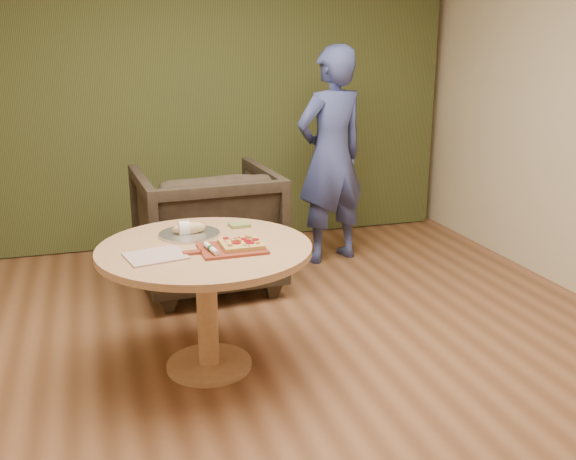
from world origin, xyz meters
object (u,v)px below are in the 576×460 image
at_px(serving_tray, 189,234).
at_px(person_standing, 331,156).
at_px(cutlery_roll, 211,248).
at_px(armchair, 206,222).
at_px(pedestal_table, 206,269).
at_px(pizza_paddle, 230,249).
at_px(bread_roll, 188,228).
at_px(flatbread_pizza, 241,243).

relative_size(serving_tray, person_standing, 0.20).
xyz_separation_m(cutlery_roll, serving_tray, (-0.06, 0.37, -0.02)).
bearing_deg(armchair, pedestal_table, 76.71).
xyz_separation_m(pedestal_table, cutlery_roll, (0.01, -0.15, 0.17)).
bearing_deg(pizza_paddle, person_standing, 53.39).
distance_m(cutlery_roll, armchair, 1.49).
bearing_deg(person_standing, armchair, 0.68).
relative_size(serving_tray, armchair, 0.34).
xyz_separation_m(serving_tray, bread_roll, (-0.01, 0.00, 0.04)).
bearing_deg(cutlery_roll, pizza_paddle, 6.01).
bearing_deg(serving_tray, pizza_paddle, -63.68).
bearing_deg(person_standing, pizza_paddle, 39.46).
height_order(cutlery_roll, armchair, armchair).
relative_size(flatbread_pizza, cutlery_roll, 1.12).
bearing_deg(armchair, bread_roll, 71.69).
height_order(pizza_paddle, serving_tray, serving_tray).
bearing_deg(bread_roll, pizza_paddle, -62.50).
relative_size(bread_roll, person_standing, 0.11).
bearing_deg(pedestal_table, cutlery_roll, -86.52).
xyz_separation_m(bread_roll, armchair, (0.29, 1.08, -0.28)).
bearing_deg(cutlery_roll, flatbread_pizza, 5.06).
distance_m(pizza_paddle, bread_roll, 0.39).
bearing_deg(flatbread_pizza, bread_roll, 126.56).
xyz_separation_m(pizza_paddle, flatbread_pizza, (0.06, 0.01, 0.02)).
relative_size(cutlery_roll, bread_roll, 1.03).
bearing_deg(serving_tray, bread_roll, 180.00).
distance_m(pedestal_table, bread_roll, 0.30).
bearing_deg(bread_roll, flatbread_pizza, -53.44).
height_order(pizza_paddle, cutlery_roll, cutlery_roll).
height_order(bread_roll, person_standing, person_standing).
bearing_deg(flatbread_pizza, pizza_paddle, -167.00).
height_order(pizza_paddle, armchair, armchair).
bearing_deg(person_standing, serving_tray, 29.68).
bearing_deg(armchair, flatbread_pizza, 84.85).
distance_m(pedestal_table, person_standing, 2.14).
bearing_deg(pedestal_table, pizza_paddle, -44.69).
bearing_deg(pizza_paddle, pedestal_table, 134.34).
relative_size(pedestal_table, armchair, 1.16).
height_order(serving_tray, armchair, armchair).
bearing_deg(pizza_paddle, cutlery_roll, -165.39).
distance_m(serving_tray, armchair, 1.14).
relative_size(pizza_paddle, flatbread_pizza, 2.00).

